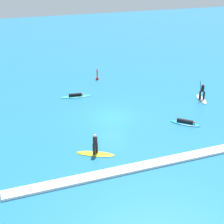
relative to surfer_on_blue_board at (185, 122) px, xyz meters
name	(u,v)px	position (x,y,z in m)	size (l,w,h in m)	color
ground_plane	(112,117)	(-5.59, 3.51, -0.14)	(120.00, 120.00, 0.00)	#1E6B93
surfer_on_blue_board	(185,122)	(0.00, 0.00, 0.00)	(2.44, 2.38, 0.43)	#1E8CD1
surfer_on_yellow_board	(95,149)	(-8.94, -2.07, 0.31)	(2.86, 1.99, 1.69)	yellow
surfer_on_teal_board	(76,96)	(-7.51, 9.35, -0.01)	(3.22, 1.06, 0.41)	#33C6CC
surfer_on_white_board	(202,96)	(4.48, 4.25, 0.30)	(1.27, 2.58, 2.10)	white
marker_buoy	(97,78)	(-3.73, 13.81, 0.10)	(0.37, 0.37, 1.36)	red
wave_crest	(152,164)	(-5.59, -4.82, -0.05)	(20.46, 0.90, 0.18)	white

